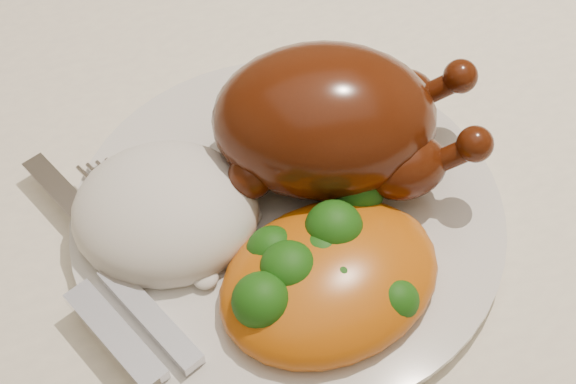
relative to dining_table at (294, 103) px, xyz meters
name	(u,v)px	position (x,y,z in m)	size (l,w,h in m)	color
dining_table	(294,103)	(0.00, 0.00, 0.00)	(1.60, 0.90, 0.76)	brown
tablecloth	(295,44)	(0.00, 0.00, 0.07)	(1.73, 1.03, 0.18)	beige
dinner_plate	(288,215)	(-0.08, -0.20, 0.11)	(0.29, 0.29, 0.01)	silver
roast_chicken	(331,121)	(-0.04, -0.17, 0.16)	(0.20, 0.16, 0.10)	#4F1A08
rice_mound	(166,212)	(-0.16, -0.18, 0.13)	(0.15, 0.14, 0.06)	white
mac_and_cheese	(332,271)	(-0.07, -0.26, 0.13)	(0.16, 0.14, 0.06)	#D05D0D
cutlery	(121,287)	(-0.20, -0.22, 0.12)	(0.08, 0.20, 0.01)	silver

